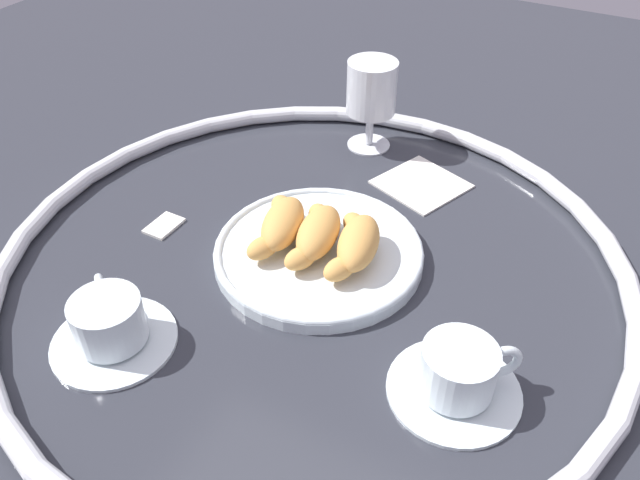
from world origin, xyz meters
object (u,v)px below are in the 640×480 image
croissant_small (318,234)px  sugar_packet (164,224)px  croissant_large (356,243)px  folded_napkin (421,183)px  pastry_plate (320,252)px  juice_glass_left (371,92)px  coffee_cup_near (110,325)px  croissant_extra (280,224)px  coffee_cup_far (458,375)px

croissant_small → sugar_packet: 0.22m
croissant_large → folded_napkin: 0.21m
pastry_plate → juice_glass_left: bearing=12.9°
pastry_plate → croissant_small: (-0.00, 0.00, 0.03)m
coffee_cup_near → folded_napkin: coffee_cup_near is taller
juice_glass_left → folded_napkin: size_ratio=1.27×
croissant_small → sugar_packet: (-0.04, 0.21, -0.04)m
pastry_plate → croissant_large: size_ratio=1.97×
croissant_extra → coffee_cup_near: croissant_extra is taller
coffee_cup_far → sugar_packet: (0.07, 0.43, -0.02)m
croissant_small → coffee_cup_near: 0.26m
coffee_cup_near → coffee_cup_far: bearing=-71.9°
croissant_small → coffee_cup_far: (-0.12, -0.22, -0.01)m
croissant_extra → sugar_packet: (-0.04, 0.16, -0.04)m
sugar_packet → folded_napkin: (0.26, -0.27, -0.00)m
folded_napkin → pastry_plate: bearing=166.6°
pastry_plate → croissant_large: (0.00, -0.05, 0.03)m
croissant_large → sugar_packet: 0.27m
croissant_extra → sugar_packet: size_ratio=2.65×
coffee_cup_far → juice_glass_left: juice_glass_left is taller
coffee_cup_near → croissant_extra: bearing=-19.1°
croissant_large → coffee_cup_near: bearing=143.0°
croissant_small → coffee_cup_near: bearing=151.0°
juice_glass_left → sugar_packet: 0.37m
croissant_small → folded_napkin: size_ratio=1.22×
croissant_small → croissant_extra: bearing=96.4°
croissant_large → coffee_cup_far: size_ratio=0.98×
coffee_cup_near → juice_glass_left: bearing=-7.3°
croissant_large → sugar_packet: (-0.05, 0.26, -0.04)m
coffee_cup_near → coffee_cup_far: same height
coffee_cup_near → juice_glass_left: size_ratio=0.97×
folded_napkin → sugar_packet: bearing=134.1°
croissant_large → juice_glass_left: size_ratio=0.95×
coffee_cup_near → juice_glass_left: (0.51, -0.07, 0.07)m
croissant_extra → folded_napkin: croissant_extra is taller
croissant_large → coffee_cup_far: (-0.12, -0.17, -0.01)m
pastry_plate → juice_glass_left: size_ratio=1.87×
pastry_plate → croissant_extra: size_ratio=1.98×
sugar_packet → folded_napkin: size_ratio=0.45×
juice_glass_left → folded_napkin: juice_glass_left is taller
pastry_plate → sugar_packet: 0.22m
croissant_large → coffee_cup_near: (-0.23, 0.18, -0.01)m
folded_napkin → croissant_extra: bearing=154.8°
croissant_small → folded_napkin: 0.23m
croissant_small → croissant_extra: same height
coffee_cup_near → sugar_packet: 0.21m
croissant_extra → folded_napkin: 0.25m
coffee_cup_near → sugar_packet: size_ratio=2.72×
coffee_cup_far → juice_glass_left: size_ratio=0.97×
pastry_plate → folded_napkin: 0.22m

